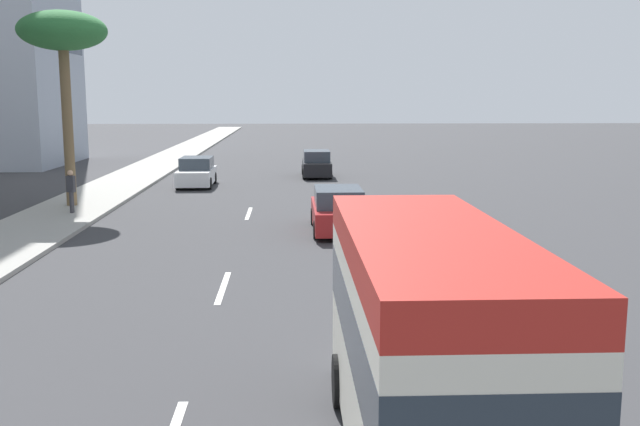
% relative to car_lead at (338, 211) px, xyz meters
% --- Properties ---
extents(ground_plane, '(198.00, 198.00, 0.00)m').
position_rel_car_lead_xyz_m(ground_plane, '(9.61, 3.51, -0.77)').
color(ground_plane, '#38383A').
extents(sidewalk_right, '(162.00, 3.63, 0.15)m').
position_rel_car_lead_xyz_m(sidewalk_right, '(9.61, 11.26, -0.70)').
color(sidewalk_right, '#9E9B93').
rests_on(sidewalk_right, ground_plane).
extents(lane_stripe_mid, '(3.20, 0.16, 0.01)m').
position_rel_car_lead_xyz_m(lane_stripe_mid, '(-7.78, 3.51, -0.77)').
color(lane_stripe_mid, silver).
rests_on(lane_stripe_mid, ground_plane).
extents(lane_stripe_far, '(3.20, 0.16, 0.01)m').
position_rel_car_lead_xyz_m(lane_stripe_far, '(4.24, 3.51, -0.77)').
color(lane_stripe_far, silver).
rests_on(lane_stripe_far, ground_plane).
extents(car_lead, '(4.62, 1.90, 1.63)m').
position_rel_car_lead_xyz_m(car_lead, '(0.00, 0.00, 0.00)').
color(car_lead, '#A51E1E').
rests_on(car_lead, ground_plane).
extents(car_second, '(4.20, 1.89, 1.61)m').
position_rel_car_lead_xyz_m(car_second, '(13.82, 6.91, -0.01)').
color(car_second, white).
rests_on(car_second, ground_plane).
extents(car_third, '(4.45, 1.79, 1.64)m').
position_rel_car_lead_xyz_m(car_third, '(18.36, 0.09, 0.00)').
color(car_third, black).
rests_on(car_third, ground_plane).
extents(minibus_fourth, '(6.50, 2.26, 3.22)m').
position_rel_car_lead_xyz_m(minibus_fourth, '(-16.97, -0.03, 0.99)').
color(minibus_fourth, silver).
rests_on(minibus_fourth, ground_plane).
extents(pedestrian_mid_block, '(0.30, 0.36, 1.77)m').
position_rel_car_lead_xyz_m(pedestrian_mid_block, '(3.89, 10.81, 0.36)').
color(pedestrian_mid_block, '#333338').
rests_on(pedestrian_mid_block, sidewalk_right).
extents(palm_tree, '(3.76, 3.76, 8.40)m').
position_rel_car_lead_xyz_m(palm_tree, '(5.98, 11.44, 6.72)').
color(palm_tree, brown).
rests_on(palm_tree, sidewalk_right).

